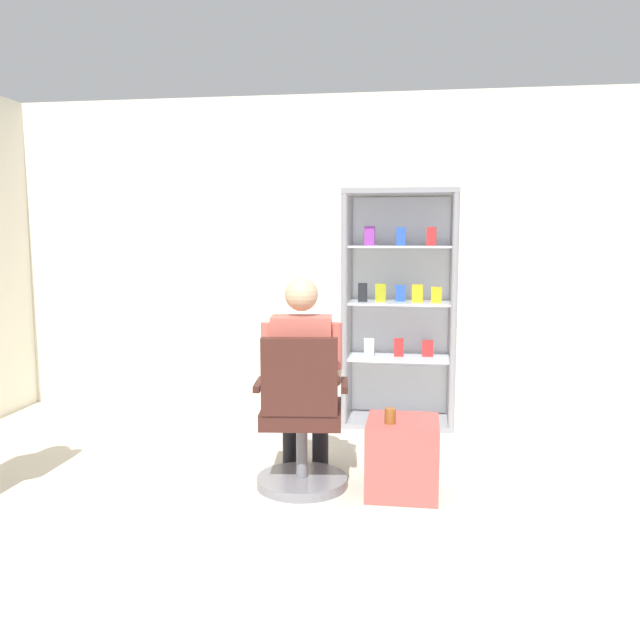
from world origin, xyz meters
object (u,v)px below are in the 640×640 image
office_chair (301,427)px  seated_shopkeeper (303,369)px  storage_crate (402,457)px  tea_glass (390,416)px  display_cabinet_main (399,306)px

office_chair → seated_shopkeeper: seated_shopkeeper is taller
storage_crate → tea_glass: 0.29m
office_chair → seated_shopkeeper: size_ratio=0.74×
seated_shopkeeper → storage_crate: 0.80m
office_chair → storage_crate: 0.63m
tea_glass → display_cabinet_main: bearing=90.2°
display_cabinet_main → office_chair: bearing=-108.2°
display_cabinet_main → seated_shopkeeper: size_ratio=1.47×
office_chair → seated_shopkeeper: bearing=96.6°
display_cabinet_main → tea_glass: size_ratio=21.13×
display_cabinet_main → tea_glass: display_cabinet_main is taller
display_cabinet_main → office_chair: size_ratio=1.98×
seated_shopkeeper → storage_crate: seated_shopkeeper is taller
display_cabinet_main → seated_shopkeeper: display_cabinet_main is taller
display_cabinet_main → seated_shopkeeper: 1.56m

